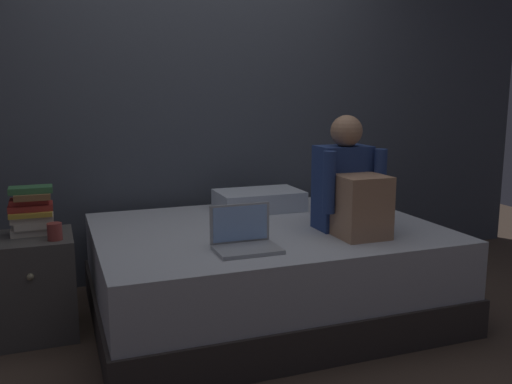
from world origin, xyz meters
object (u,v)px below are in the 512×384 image
pillow (259,200)px  person_sitting (350,188)px  nightstand (33,286)px  book_stack (32,211)px  laptop (244,239)px  mug (55,232)px  bed (266,270)px

pillow → person_sitting: bearing=-69.3°
nightstand → book_stack: 0.41m
laptop → pillow: (0.40, 0.85, 0.01)m
nightstand → person_sitting: 1.83m
pillow → mug: size_ratio=6.22×
bed → pillow: size_ratio=3.57×
bed → book_stack: size_ratio=7.59×
pillow → book_stack: book_stack is taller
person_sitting → pillow: person_sitting is taller
bed → laptop: laptop is taller
laptop → pillow: bearing=64.9°
book_stack → person_sitting: bearing=-16.3°
person_sitting → bed: bearing=145.3°
bed → book_stack: (-1.28, 0.21, 0.42)m
pillow → mug: bearing=-162.8°
person_sitting → book_stack: person_sitting is taller
nightstand → laptop: laptop is taller
nightstand → mug: bearing=-42.7°
nightstand → bed: bearing=-7.5°
book_stack → nightstand: bearing=-112.6°
nightstand → pillow: size_ratio=0.99×
book_stack → mug: (0.11, -0.16, -0.08)m
nightstand → pillow: bearing=11.1°
bed → mug: (-1.17, 0.05, 0.33)m
laptop → bed: bearing=55.6°
bed → mug: mug is taller
person_sitting → book_stack: (-1.68, 0.49, -0.11)m
person_sitting → laptop: 0.71m
person_sitting → book_stack: size_ratio=2.48×
nightstand → pillow: (1.42, 0.28, 0.32)m
mug → person_sitting: bearing=-11.7°
person_sitting → mug: size_ratio=7.28×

